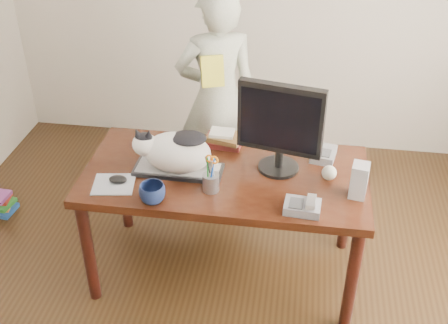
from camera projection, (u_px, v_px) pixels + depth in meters
room at (204, 133)px, 2.35m from camera, size 4.50×4.50×4.50m
desk at (227, 185)px, 3.32m from camera, size 1.60×0.80×0.75m
keyboard at (178, 170)px, 3.17m from camera, size 0.50×0.20×0.03m
cat at (174, 151)px, 3.10m from camera, size 0.49×0.25×0.28m
monitor at (280, 124)px, 3.02m from camera, size 0.47×0.27×0.53m
pen_cup at (211, 181)px, 2.99m from camera, size 0.11×0.11×0.23m
mousepad at (114, 184)px, 3.07m from camera, size 0.25×0.23×0.01m
mouse at (118, 179)px, 3.07m from camera, size 0.11×0.08×0.04m
coffee_mug at (152, 193)px, 2.91m from camera, size 0.19×0.19×0.11m
phone at (303, 206)px, 2.86m from camera, size 0.19×0.16×0.08m
speaker at (359, 180)px, 2.93m from camera, size 0.10×0.11×0.19m
baseball at (329, 173)px, 3.09m from camera, size 0.08×0.08×0.08m
book_stack at (224, 139)px, 3.41m from camera, size 0.25×0.20×0.09m
calculator at (323, 154)px, 3.28m from camera, size 0.16×0.20×0.05m
person at (217, 98)px, 3.89m from camera, size 0.66×0.54×1.55m
held_book at (212, 71)px, 3.60m from camera, size 0.17×0.13×0.20m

